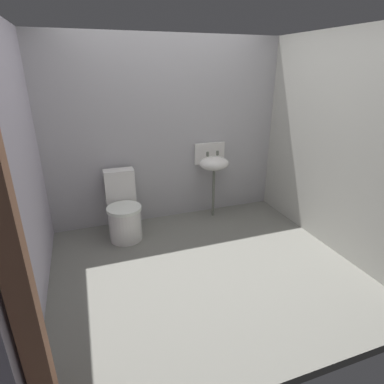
% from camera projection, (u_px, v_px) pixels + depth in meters
% --- Properties ---
extents(ground_plane, '(3.40, 2.85, 0.08)m').
position_uv_depth(ground_plane, '(202.00, 267.00, 3.31)').
color(ground_plane, slate).
extents(wall_back, '(3.40, 0.10, 2.30)m').
position_uv_depth(wall_back, '(167.00, 133.00, 3.98)').
color(wall_back, '#ABA9AE').
rests_on(wall_back, ground).
extents(wall_left, '(0.10, 2.65, 2.30)m').
position_uv_depth(wall_left, '(16.00, 173.00, 2.47)').
color(wall_left, '#ADA5B5').
rests_on(wall_left, ground).
extents(wall_right, '(0.10, 2.65, 2.30)m').
position_uv_depth(wall_right, '(331.00, 143.00, 3.44)').
color(wall_right, '#B0AFA7').
rests_on(wall_right, ground).
extents(wooden_door_post, '(0.13, 0.13, 2.30)m').
position_uv_depth(wooden_door_post, '(8.00, 244.00, 1.49)').
color(wooden_door_post, '#A66F51').
rests_on(wooden_door_post, ground).
extents(toilet_near_wall, '(0.41, 0.60, 0.78)m').
position_uv_depth(toilet_near_wall, '(124.00, 212.00, 3.73)').
color(toilet_near_wall, white).
rests_on(toilet_near_wall, ground).
extents(sink, '(0.42, 0.35, 0.99)m').
position_uv_depth(sink, '(213.00, 163.00, 4.12)').
color(sink, slate).
rests_on(sink, ground).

